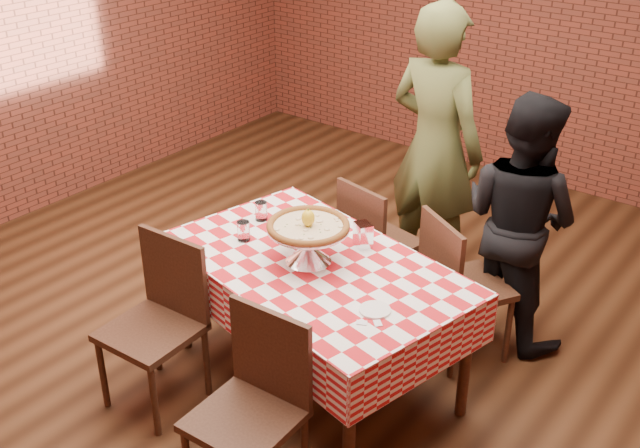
% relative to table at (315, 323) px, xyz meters
% --- Properties ---
extents(ground, '(6.00, 6.00, 0.00)m').
position_rel_table_xyz_m(ground, '(-0.36, 0.33, -0.38)').
color(ground, black).
rests_on(ground, ground).
extents(back_wall, '(5.50, 0.00, 5.50)m').
position_rel_table_xyz_m(back_wall, '(-0.36, 3.33, 1.08)').
color(back_wall, brown).
rests_on(back_wall, ground).
extents(table, '(1.78, 1.29, 0.75)m').
position_rel_table_xyz_m(table, '(0.00, 0.00, 0.00)').
color(table, '#462A1A').
rests_on(table, ground).
extents(tablecloth, '(1.83, 1.34, 0.28)m').
position_rel_table_xyz_m(tablecloth, '(0.00, 0.00, 0.24)').
color(tablecloth, red).
rests_on(tablecloth, table).
extents(pizza_stand, '(0.61, 0.61, 0.19)m').
position_rel_table_xyz_m(pizza_stand, '(-0.04, -0.00, 0.48)').
color(pizza_stand, silver).
rests_on(pizza_stand, tablecloth).
extents(pizza, '(0.60, 0.60, 0.03)m').
position_rel_table_xyz_m(pizza, '(-0.04, -0.00, 0.58)').
color(pizza, beige).
rests_on(pizza, pizza_stand).
extents(lemon, '(0.10, 0.10, 0.09)m').
position_rel_table_xyz_m(lemon, '(-0.04, -0.00, 0.63)').
color(lemon, yellow).
rests_on(lemon, pizza).
extents(water_glass_left, '(0.08, 0.08, 0.11)m').
position_rel_table_xyz_m(water_glass_left, '(-0.46, -0.05, 0.44)').
color(water_glass_left, white).
rests_on(water_glass_left, tablecloth).
extents(water_glass_right, '(0.08, 0.08, 0.11)m').
position_rel_table_xyz_m(water_glass_right, '(-0.55, 0.20, 0.44)').
color(water_glass_right, white).
rests_on(water_glass_right, tablecloth).
extents(side_plate, '(0.18, 0.18, 0.01)m').
position_rel_table_xyz_m(side_plate, '(0.50, -0.18, 0.39)').
color(side_plate, white).
rests_on(side_plate, tablecloth).
extents(sweetener_packet_a, '(0.06, 0.05, 0.00)m').
position_rel_table_xyz_m(sweetener_packet_a, '(0.51, -0.30, 0.39)').
color(sweetener_packet_a, white).
rests_on(sweetener_packet_a, tablecloth).
extents(sweetener_packet_b, '(0.06, 0.06, 0.00)m').
position_rel_table_xyz_m(sweetener_packet_b, '(0.57, -0.26, 0.39)').
color(sweetener_packet_b, white).
rests_on(sweetener_packet_b, tablecloth).
extents(condiment_caddy, '(0.12, 0.12, 0.14)m').
position_rel_table_xyz_m(condiment_caddy, '(0.10, 0.30, 0.45)').
color(condiment_caddy, silver).
rests_on(condiment_caddy, tablecloth).
extents(chair_near_left, '(0.46, 0.46, 0.93)m').
position_rel_table_xyz_m(chair_near_left, '(-0.57, -0.67, 0.09)').
color(chair_near_left, '#462A1A').
rests_on(chair_near_left, ground).
extents(chair_near_right, '(0.46, 0.46, 0.92)m').
position_rel_table_xyz_m(chair_near_right, '(0.27, -0.87, 0.09)').
color(chair_near_right, '#462A1A').
rests_on(chair_near_right, ground).
extents(chair_far_left, '(0.48, 0.48, 0.89)m').
position_rel_table_xyz_m(chair_far_left, '(-0.14, 0.86, 0.07)').
color(chair_far_left, '#462A1A').
rests_on(chair_far_left, ground).
extents(chair_far_right, '(0.58, 0.58, 0.91)m').
position_rel_table_xyz_m(chair_far_right, '(0.54, 0.72, 0.08)').
color(chair_far_right, '#462A1A').
rests_on(chair_far_right, ground).
extents(diner_olive, '(0.73, 0.53, 1.89)m').
position_rel_table_xyz_m(diner_olive, '(-0.08, 1.38, 0.57)').
color(diner_olive, '#4C5329').
rests_on(diner_olive, ground).
extents(diner_black, '(0.85, 0.73, 1.53)m').
position_rel_table_xyz_m(diner_black, '(0.65, 1.09, 0.39)').
color(diner_black, black).
rests_on(diner_black, ground).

